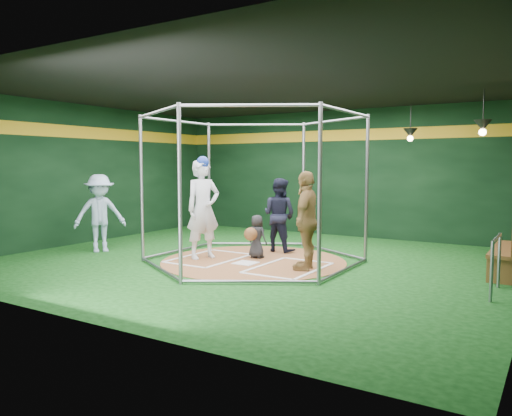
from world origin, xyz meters
The scene contains 15 objects.
room_shell centered at (0.00, 0.01, 1.75)m, with size 10.10×9.10×3.53m.
clay_disc centered at (0.00, 0.00, 0.01)m, with size 3.80×3.80×0.01m, color #995F37.
home_plate centered at (0.00, -0.30, 0.02)m, with size 0.43×0.43×0.01m, color white.
batter_box_left centered at (-0.95, -0.25, 0.02)m, with size 1.17×1.77×0.01m.
batter_box_right centered at (0.95, -0.25, 0.02)m, with size 1.17×1.77×0.01m.
batting_cage centered at (0.00, 0.00, 1.50)m, with size 4.05×4.67×3.00m.
pendant_lamp_near centered at (2.20, 3.60, 2.74)m, with size 0.34×0.34×0.90m.
pendant_lamp_far centered at (4.00, 2.00, 2.74)m, with size 0.34×0.34×0.90m.
batter_figure centered at (-1.07, -0.29, 1.08)m, with size 0.77×0.90×2.16m.
visitor_leopard centered at (1.29, -0.18, 0.94)m, with size 1.09×0.45×1.86m, color tan.
catcher_figure centered at (-0.12, 0.29, 0.48)m, with size 0.47×0.56×0.92m.
umpire centered at (-0.11, 1.29, 0.85)m, with size 0.81×0.63×1.67m, color black.
bystander_blue centered at (-3.61, -0.85, 0.89)m, with size 1.14×0.66×1.77m, color #9EB5D1.
dugout_bench centered at (4.64, 1.39, 0.58)m, with size 0.45×1.94×1.13m.
steel_railing centered at (4.55, -0.28, 0.60)m, with size 0.05×1.05×0.90m.
Camera 1 is at (5.36, -8.62, 2.00)m, focal length 35.00 mm.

